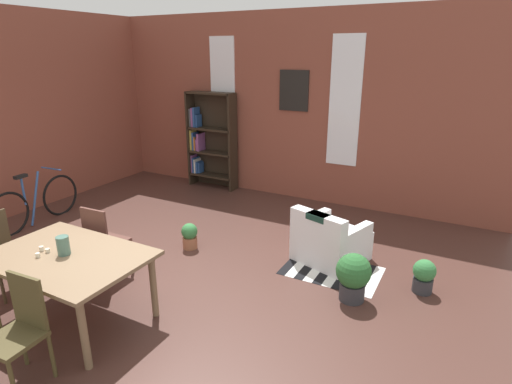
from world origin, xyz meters
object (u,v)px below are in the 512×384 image
vase_on_table (63,246)px  dining_chair_head_left (1,251)px  potted_plant_corner (190,235)px  dining_chair_near_right (20,328)px  dining_chair_far_left (104,240)px  armchair_white (329,241)px  potted_plant_by_shelf (353,275)px  potted_plant_window (424,275)px  dining_table (68,262)px  bookshelf_tall (209,140)px  bicycle_second (36,203)px

vase_on_table → dining_chair_head_left: dining_chair_head_left is taller
potted_plant_corner → dining_chair_near_right: bearing=-83.6°
vase_on_table → dining_chair_far_left: (-0.33, 0.77, -0.33)m
dining_chair_head_left → armchair_white: (3.11, 2.51, -0.23)m
potted_plant_by_shelf → potted_plant_corner: size_ratio=1.50×
vase_on_table → dining_chair_far_left: size_ratio=0.20×
dining_chair_head_left → potted_plant_window: (4.33, 2.28, -0.30)m
dining_chair_far_left → vase_on_table: bearing=-66.6°
dining_table → dining_chair_far_left: dining_chair_far_left is taller
vase_on_table → potted_plant_corner: vase_on_table is taller
dining_chair_near_right → bookshelf_tall: bookshelf_tall is taller
dining_chair_head_left → potted_plant_window: dining_chair_head_left is taller
dining_chair_near_right → bookshelf_tall: size_ratio=0.49×
dining_table → dining_chair_head_left: (-1.18, 0.00, -0.15)m
potted_plant_corner → dining_chair_far_left: bearing=-109.7°
dining_table → potted_plant_window: 3.92m
dining_chair_far_left → dining_chair_head_left: same height
potted_plant_by_shelf → dining_chair_far_left: bearing=-161.2°
dining_table → potted_plant_corner: dining_table is taller
potted_plant_by_shelf → potted_plant_corner: potted_plant_by_shelf is taller
dining_chair_far_left → potted_plant_corner: 1.26m
dining_chair_head_left → bicycle_second: dining_chair_head_left is taller
bicycle_second → potted_plant_window: bearing=7.9°
dining_chair_head_left → dining_chair_near_right: bearing=-26.8°
dining_chair_far_left → dining_chair_near_right: (0.71, -1.54, 0.00)m
dining_chair_near_right → potted_plant_window: 4.15m
dining_table → bookshelf_tall: (-1.35, 4.51, 0.31)m
dining_chair_head_left → potted_plant_corner: size_ratio=2.52×
dining_table → dining_chair_head_left: size_ratio=1.69×
dining_chair_near_right → armchair_white: bearing=64.4°
vase_on_table → potted_plant_by_shelf: (2.49, 1.73, -0.54)m
bookshelf_tall → potted_plant_by_shelf: size_ratio=3.44×
vase_on_table → dining_chair_far_left: dining_chair_far_left is taller
vase_on_table → bookshelf_tall: 4.70m
dining_chair_near_right → armchair_white: 3.65m
dining_chair_far_left → potted_plant_by_shelf: bearing=18.8°
vase_on_table → dining_table: bearing=-0.0°
armchair_white → potted_plant_by_shelf: armchair_white is taller
dining_table → dining_chair_far_left: 0.86m
potted_plant_corner → vase_on_table: bearing=-92.3°
dining_table → potted_plant_corner: bearing=88.4°
bookshelf_tall → bicycle_second: 3.38m
dining_chair_far_left → potted_plant_corner: size_ratio=2.52×
dining_chair_head_left → dining_chair_far_left: bearing=43.1°
vase_on_table → dining_chair_near_right: (0.38, -0.77, -0.33)m
dining_chair_far_left → potted_plant_window: bearing=23.3°
bicycle_second → potted_plant_corner: bearing=9.3°
dining_chair_far_left → dining_chair_head_left: 1.12m
dining_chair_far_left → potted_plant_by_shelf: (2.83, 0.96, -0.20)m
dining_table → bicycle_second: bicycle_second is taller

